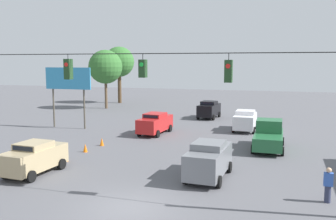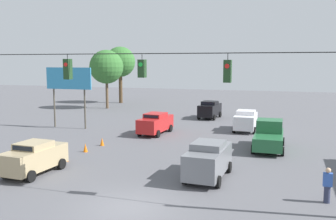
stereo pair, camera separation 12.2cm
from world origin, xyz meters
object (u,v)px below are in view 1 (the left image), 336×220
Objects in this scene: pedestrian at (328,185)px; tree_horizon_left at (119,62)px; pickup_truck_green_oncoming_far at (269,136)px; sedan_black_withflow_deep at (209,109)px; traffic_cone_nearest at (66,157)px; traffic_cone_second at (85,148)px; sedan_tan_parked_shoulder at (34,157)px; tree_horizon_right at (105,67)px; sedan_grey_crossing_near at (209,159)px; overhead_signal_span at (143,98)px; sedan_red_withflow_far at (155,123)px; sedan_white_oncoming_deep at (245,120)px; roadside_billboard at (68,83)px; traffic_cone_third at (102,142)px.

pedestrian is 0.19× the size of tree_horizon_left.
pickup_truck_green_oncoming_far is at bearing -72.98° from pedestrian.
traffic_cone_nearest is (5.06, 21.07, -0.71)m from sedan_black_withflow_deep.
traffic_cone_second is 0.38× the size of pedestrian.
traffic_cone_second is (0.10, -2.61, 0.00)m from traffic_cone_nearest.
pedestrian is at bearing 170.60° from traffic_cone_nearest.
sedan_tan_parked_shoulder reaches higher than traffic_cone_second.
tree_horizon_right reaches higher than pedestrian.
sedan_grey_crossing_near is 8.61m from pickup_truck_green_oncoming_far.
tree_horizon_left is at bearing -57.93° from sedan_grey_crossing_near.
sedan_tan_parked_shoulder is 2.52× the size of pedestrian.
sedan_red_withflow_far is (4.55, -14.45, -3.68)m from overhead_signal_span.
tree_horizon_right is (15.25, -4.61, 4.65)m from sedan_black_withflow_deep.
pedestrian is (-8.42, -1.41, -3.84)m from overhead_signal_span.
sedan_black_withflow_deep is 25.74m from pedestrian.
traffic_cone_second is (9.91, 11.87, -0.69)m from sedan_white_oncoming_deep.
overhead_signal_span is 20.02m from roadside_billboard.
sedan_grey_crossing_near reaches higher than pedestrian.
tree_horizon_left reaches higher than overhead_signal_span.
sedan_tan_parked_shoulder is 15.52m from pedestrian.
sedan_red_withflow_far reaches higher than traffic_cone_third.
tree_horizon_right is at bearing -66.39° from traffic_cone_second.
traffic_cone_third is 23.87m from tree_horizon_right.
sedan_black_withflow_deep is at bearing -62.06° from pickup_truck_green_oncoming_far.
traffic_cone_nearest is (9.43, -0.61, -0.75)m from sedan_grey_crossing_near.
pickup_truck_green_oncoming_far is at bearing 163.32° from sedan_red_withflow_far.
traffic_cone_third is at bearing 116.14° from tree_horizon_right.
sedan_black_withflow_deep is (1.84, -25.01, -3.64)m from overhead_signal_span.
sedan_white_oncoming_deep is at bearing -70.67° from pickup_truck_green_oncoming_far.
roadside_billboard reaches higher than traffic_cone_second.
sedan_tan_parked_shoulder is at bearing 89.06° from traffic_cone_second.
sedan_black_withflow_deep is 20.78m from tree_horizon_left.
traffic_cone_third is (5.00, 16.27, -0.71)m from sedan_black_withflow_deep.
sedan_white_oncoming_deep is at bearing -91.41° from sedan_grey_crossing_near.
sedan_grey_crossing_near reaches higher than sedan_tan_parked_shoulder.
roadside_billboard is at bearing 102.39° from tree_horizon_left.
sedan_black_withflow_deep is 16.60m from tree_horizon_right.
traffic_cone_third is (6.84, -8.74, -4.35)m from overhead_signal_span.
pedestrian is (-15.52, -0.32, -0.15)m from sedan_tan_parked_shoulder.
overhead_signal_span reaches higher than traffic_cone_second.
traffic_cone_second is at bearing 72.75° from sedan_red_withflow_far.
roadside_billboard reaches higher than sedan_tan_parked_shoulder.
tree_horizon_left is (11.19, -35.48, 5.34)m from sedan_tan_parked_shoulder.
sedan_white_oncoming_deep reaches higher than sedan_red_withflow_far.
pedestrian is (-10.26, 23.61, -0.20)m from sedan_black_withflow_deep.
roadside_billboard is 0.73× the size of tree_horizon_right.
sedan_red_withflow_far is 0.79× the size of roadside_billboard.
sedan_grey_crossing_near is 1.09× the size of sedan_black_withflow_deep.
tree_horizon_left reaches higher than sedan_white_oncoming_deep.
tree_horizon_right reaches higher than roadside_billboard.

